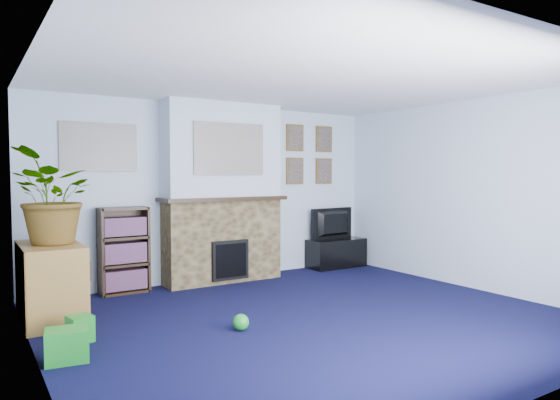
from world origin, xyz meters
TOP-DOWN VIEW (x-y plane):
  - floor at (0.00, 0.00)m, footprint 5.00×4.50m
  - ceiling at (0.00, 0.00)m, footprint 5.00×4.50m
  - wall_back at (0.00, 2.25)m, footprint 5.00×0.04m
  - wall_front at (0.00, -2.25)m, footprint 5.00×0.04m
  - wall_left at (-2.50, 0.00)m, footprint 0.04×4.50m
  - wall_right at (2.50, 0.00)m, footprint 0.04×4.50m
  - chimney_breast at (0.00, 2.05)m, footprint 1.72×0.50m
  - collage_main at (0.00, 1.84)m, footprint 1.00×0.03m
  - collage_left at (-1.55, 2.23)m, footprint 0.90×0.03m
  - portrait_tl at (1.30, 2.23)m, footprint 0.30×0.03m
  - portrait_tr at (1.85, 2.23)m, footprint 0.30×0.03m
  - portrait_bl at (1.30, 2.23)m, footprint 0.30×0.03m
  - portrait_br at (1.85, 2.23)m, footprint 0.30×0.03m
  - tv_stand at (1.95, 2.03)m, footprint 0.93×0.39m
  - television at (1.95, 2.05)m, footprint 0.84×0.19m
  - bookshelf at (-1.31, 2.11)m, footprint 0.58×0.28m
  - sideboard at (-2.24, 1.33)m, footprint 0.55×0.98m
  - potted_plant at (-2.19, 1.28)m, footprint 0.79×0.90m
  - mantel_clock at (-0.12, 2.00)m, footprint 0.10×0.06m
  - mantel_candle at (0.38, 2.00)m, footprint 0.05×0.05m
  - mantel_teddy at (-0.58, 2.00)m, footprint 0.14×0.14m
  - mantel_can at (0.70, 2.00)m, footprint 0.06×0.06m
  - green_crate at (-2.30, 0.08)m, footprint 0.35×0.30m
  - toy_ball at (-0.80, 0.03)m, footprint 0.15×0.15m
  - toy_block at (-2.13, 0.49)m, footprint 0.23×0.23m
  - toy_tube at (-2.07, 1.20)m, footprint 0.34×0.15m

SIDE VIEW (x-z plane):
  - floor at x=0.00m, z-range -0.01..0.01m
  - toy_tube at x=-2.07m, z-range -0.03..0.17m
  - toy_ball at x=-0.80m, z-range 0.01..0.17m
  - toy_block at x=-2.13m, z-range -0.01..0.23m
  - green_crate at x=-2.30m, z-range 0.01..0.27m
  - tv_stand at x=1.95m, z-range 0.01..0.44m
  - sideboard at x=-2.24m, z-range -0.03..0.73m
  - bookshelf at x=-1.31m, z-range -0.02..1.03m
  - television at x=1.95m, z-range 0.44..0.92m
  - chimney_breast at x=0.00m, z-range -0.02..2.38m
  - wall_back at x=0.00m, z-range 0.00..2.40m
  - wall_front at x=0.00m, z-range 0.00..2.40m
  - wall_left at x=-2.50m, z-range 0.00..2.40m
  - wall_right at x=2.50m, z-range 0.00..2.40m
  - mantel_can at x=0.70m, z-range 1.15..1.27m
  - mantel_teddy at x=-0.58m, z-range 1.14..1.29m
  - mantel_clock at x=-0.12m, z-range 1.15..1.29m
  - mantel_candle at x=0.38m, z-range 1.15..1.31m
  - potted_plant at x=-2.19m, z-range 0.76..1.72m
  - portrait_bl at x=1.30m, z-range 1.30..1.70m
  - portrait_br at x=1.85m, z-range 1.30..1.70m
  - collage_left at x=-1.55m, z-range 1.49..2.07m
  - collage_main at x=0.00m, z-range 1.44..2.12m
  - portrait_tl at x=1.30m, z-range 1.80..2.20m
  - portrait_tr at x=1.85m, z-range 1.80..2.20m
  - ceiling at x=0.00m, z-range 2.40..2.40m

